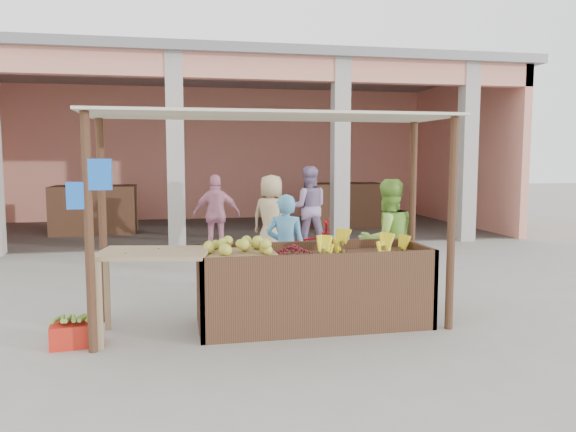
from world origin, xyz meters
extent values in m
plane|color=gray|center=(0.00, 0.00, 0.00)|extent=(60.00, 60.00, 0.00)
cube|color=#DF8375|center=(0.00, 11.40, 2.00)|extent=(14.00, 0.20, 4.00)
cube|color=#DF8375|center=(6.90, 8.50, 2.00)|extent=(0.20, 6.00, 4.00)
cube|color=#DF8375|center=(0.00, 5.65, 3.75)|extent=(14.00, 0.30, 0.50)
cube|color=slate|center=(0.00, 8.50, 4.10)|extent=(14.40, 6.40, 0.20)
cube|color=#ADA79F|center=(-1.00, 5.65, 2.00)|extent=(0.35, 0.35, 4.00)
cube|color=#ADA79F|center=(2.50, 5.65, 2.00)|extent=(0.35, 0.35, 4.00)
cube|color=#ADA79F|center=(5.50, 5.65, 2.00)|extent=(0.35, 0.35, 4.00)
cube|color=#4E2F1F|center=(-3.00, 8.50, 0.60)|extent=(2.00, 1.20, 1.20)
cube|color=#4E2F1F|center=(3.50, 8.50, 0.60)|extent=(2.00, 1.20, 1.20)
cube|color=#4E2F1F|center=(0.50, 0.00, 0.40)|extent=(2.60, 0.95, 0.80)
cylinder|color=#4E2F1F|center=(-1.85, -0.45, 1.18)|extent=(0.09, 0.09, 2.35)
cylinder|color=#4E2F1F|center=(1.95, -0.45, 1.18)|extent=(0.09, 0.09, 2.35)
cylinder|color=#4E2F1F|center=(-1.85, 0.60, 1.18)|extent=(0.09, 0.09, 2.35)
cylinder|color=#4E2F1F|center=(1.95, 0.60, 1.18)|extent=(0.09, 0.09, 2.35)
cube|color=beige|center=(0.05, 0.08, 2.37)|extent=(4.00, 1.35, 0.03)
cube|color=blue|center=(-1.73, -0.45, 1.75)|extent=(0.22, 0.08, 0.30)
cube|color=blue|center=(-1.95, -0.45, 1.55)|extent=(0.18, 0.07, 0.26)
cube|color=#9A754F|center=(-0.35, 0.04, 0.83)|extent=(0.83, 0.72, 0.06)
ellipsoid|color=gold|center=(-0.35, 0.04, 0.94)|extent=(0.71, 0.62, 0.15)
ellipsoid|color=maroon|center=(0.27, 0.02, 0.87)|extent=(0.46, 0.37, 0.15)
cube|color=tan|center=(-1.27, -0.06, 0.90)|extent=(1.26, 0.96, 0.04)
cube|color=tan|center=(-1.79, -0.39, 0.44)|extent=(0.06, 0.06, 0.88)
cube|color=tan|center=(-0.75, -0.39, 0.44)|extent=(0.06, 0.06, 0.88)
cube|color=tan|center=(-1.79, 0.28, 0.44)|extent=(0.06, 0.06, 0.88)
cube|color=tan|center=(-0.75, 0.28, 0.44)|extent=(0.06, 0.06, 0.88)
cube|color=red|center=(-2.06, -0.22, 0.12)|extent=(0.49, 0.37, 0.24)
ellipsoid|color=maroon|center=(2.43, 5.34, 0.29)|extent=(0.43, 0.43, 0.59)
ellipsoid|color=maroon|center=(2.77, 5.38, 0.29)|extent=(0.43, 0.43, 0.59)
ellipsoid|color=maroon|center=(2.61, 5.63, 0.29)|extent=(0.43, 0.43, 0.59)
ellipsoid|color=maroon|center=(2.24, 5.48, 0.29)|extent=(0.43, 0.43, 0.59)
imported|color=#529CCE|center=(0.38, 1.02, 0.77)|extent=(0.68, 0.59, 1.53)
imported|color=#94D64A|center=(1.69, 0.79, 0.86)|extent=(0.88, 0.57, 1.72)
imported|color=maroon|center=(0.82, 2.43, 0.50)|extent=(1.26, 2.01, 0.99)
imported|color=pink|center=(-0.23, 4.95, 0.84)|extent=(1.01, 0.58, 1.68)
imported|color=tan|center=(0.71, 4.02, 0.88)|extent=(1.01, 0.94, 1.76)
imported|color=#947AA4|center=(1.70, 5.25, 0.94)|extent=(0.99, 0.66, 1.89)
camera|label=1|loc=(-1.03, -6.09, 1.92)|focal=35.00mm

